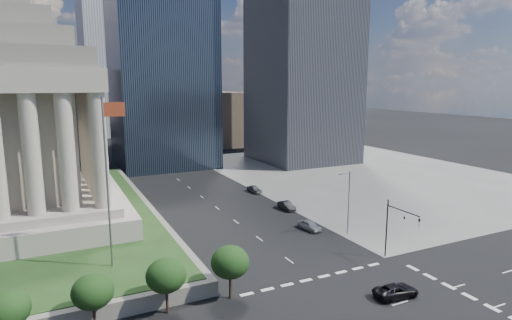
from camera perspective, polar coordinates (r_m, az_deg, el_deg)
ground at (r=131.46m, az=-13.41°, el=-0.30°), size 500.00×500.00×0.00m
sidewalk_ne at (r=115.81m, az=14.18°, el=-1.73°), size 68.00×90.00×0.03m
flagpole at (r=51.75m, az=-19.11°, el=-1.72°), size 2.52×0.24×20.00m
midrise_glass at (r=125.14m, az=-12.55°, el=13.02°), size 26.00×26.00×60.00m
building_filler_ne at (r=167.89m, az=-5.08°, el=5.60°), size 20.00×30.00×20.00m
building_filler_nw at (r=156.73m, az=-26.91°, el=5.69°), size 24.00×30.00×28.00m
traffic_signal_ne at (r=59.45m, az=18.27°, el=-8.01°), size 0.30×5.74×8.00m
street_lamp_north at (r=67.98m, az=12.16°, el=-5.08°), size 2.13×0.22×10.00m
pickup_truck at (r=51.73m, az=18.17°, el=-16.23°), size 2.81×5.33×1.43m
parked_sedan_near at (r=70.06m, az=7.15°, el=-8.65°), size 4.73×2.46×1.54m
parked_sedan_mid at (r=80.52m, az=4.11°, el=-6.10°), size 1.62×4.55×1.50m
parked_sedan_far at (r=92.74m, az=-0.20°, el=-3.89°), size 4.49×2.19×1.48m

